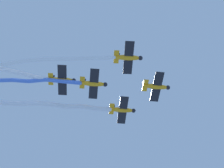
{
  "coord_description": "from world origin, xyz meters",
  "views": [
    {
      "loc": [
        -37.78,
        17.21,
        6.37
      ],
      "look_at": [
        4.36,
        5.37,
        63.48
      ],
      "focal_mm": 61.44,
      "sensor_mm": 36.0,
      "label": 1
    }
  ],
  "objects_px": {
    "airplane_trail": "(62,80)",
    "airplane_left_wing": "(122,110)",
    "airplane_lead": "(157,87)",
    "airplane_slot": "(94,84)",
    "airplane_right_wing": "(128,58)"
  },
  "relations": [
    {
      "from": "airplane_trail",
      "to": "airplane_left_wing",
      "type": "bearing_deg",
      "value": 27.04
    },
    {
      "from": "airplane_left_wing",
      "to": "airplane_lead",
      "type": "bearing_deg",
      "value": -45.85
    },
    {
      "from": "airplane_slot",
      "to": "airplane_lead",
      "type": "bearing_deg",
      "value": -0.84
    },
    {
      "from": "airplane_right_wing",
      "to": "airplane_trail",
      "type": "bearing_deg",
      "value": 154.94
    },
    {
      "from": "airplane_slot",
      "to": "airplane_left_wing",
      "type": "bearing_deg",
      "value": 44.15
    },
    {
      "from": "airplane_right_wing",
      "to": "airplane_trail",
      "type": "height_order",
      "value": "airplane_trail"
    },
    {
      "from": "airplane_lead",
      "to": "airplane_left_wing",
      "type": "bearing_deg",
      "value": 133.27
    },
    {
      "from": "airplane_left_wing",
      "to": "airplane_slot",
      "type": "xyz_separation_m",
      "value": [
        -4.63,
        7.03,
        0.2
      ]
    },
    {
      "from": "airplane_left_wing",
      "to": "airplane_trail",
      "type": "xyz_separation_m",
      "value": [
        -3.44,
        12.85,
        0.8
      ]
    },
    {
      "from": "airplane_right_wing",
      "to": "airplane_trail",
      "type": "distance_m",
      "value": 13.31
    },
    {
      "from": "airplane_trail",
      "to": "airplane_right_wing",
      "type": "bearing_deg",
      "value": -26.1
    },
    {
      "from": "airplane_lead",
      "to": "airplane_right_wing",
      "type": "distance_m",
      "value": 8.43
    },
    {
      "from": "airplane_lead",
      "to": "airplane_slot",
      "type": "relative_size",
      "value": 1.0
    },
    {
      "from": "airplane_slot",
      "to": "airplane_trail",
      "type": "height_order",
      "value": "airplane_trail"
    },
    {
      "from": "airplane_right_wing",
      "to": "airplane_trail",
      "type": "relative_size",
      "value": 1.0
    }
  ]
}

